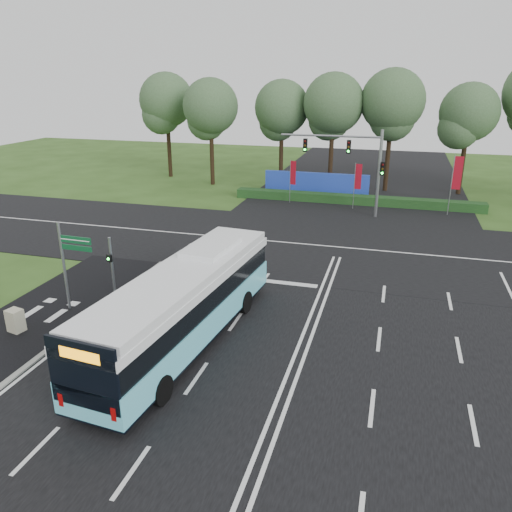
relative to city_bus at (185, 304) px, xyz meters
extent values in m
plane|color=#2E4B19|center=(4.75, 2.57, -1.86)|extent=(120.00, 120.00, 0.00)
cube|color=black|center=(4.75, 2.57, -1.84)|extent=(20.00, 120.00, 0.04)
cube|color=black|center=(4.75, 14.57, -1.83)|extent=(120.00, 14.00, 0.05)
cube|color=black|center=(-7.75, -0.43, -1.83)|extent=(5.00, 18.00, 0.06)
cube|color=gray|center=(-5.35, -0.43, -1.80)|extent=(0.25, 18.00, 0.12)
cube|color=#63D2E6|center=(0.00, 0.01, -0.71)|extent=(3.87, 13.06, 1.18)
cube|color=black|center=(0.00, 0.01, -1.25)|extent=(3.84, 12.99, 0.32)
cube|color=black|center=(0.00, 0.01, 0.36)|extent=(3.75, 12.86, 1.02)
cube|color=white|center=(0.00, 0.01, 1.00)|extent=(3.87, 13.06, 0.38)
cube|color=white|center=(0.00, 0.01, 1.38)|extent=(3.77, 12.54, 0.38)
cube|color=white|center=(0.25, 2.68, 1.70)|extent=(2.01, 3.36, 0.27)
cube|color=black|center=(-0.59, -6.33, 0.41)|extent=(2.60, 0.36, 2.36)
cube|color=orange|center=(-0.60, -6.37, 1.16)|extent=(1.50, 0.20, 0.38)
cylinder|color=black|center=(-0.91, 3.76, -1.30)|extent=(0.40, 1.14, 1.12)
cylinder|color=black|center=(1.60, 3.52, -1.30)|extent=(0.40, 1.14, 1.12)
cylinder|color=black|center=(-1.63, -3.93, -1.30)|extent=(0.40, 1.14, 1.12)
cylinder|color=black|center=(0.88, -4.16, -1.30)|extent=(0.40, 1.14, 1.12)
cylinder|color=gray|center=(-5.45, 3.30, -0.20)|extent=(0.13, 0.13, 3.33)
cube|color=black|center=(-5.45, 3.12, 0.42)|extent=(0.31, 0.26, 0.38)
sphere|color=#19F233|center=(-5.45, 3.02, 0.42)|extent=(0.13, 0.13, 0.13)
cylinder|color=gray|center=(-6.92, 1.49, 0.40)|extent=(0.14, 0.14, 4.51)
cube|color=#0D4825|center=(-6.07, 1.46, 1.86)|extent=(1.69, 0.12, 0.34)
cube|color=#0D4825|center=(-6.07, 1.46, 1.47)|extent=(1.69, 0.12, 0.25)
cube|color=white|center=(-6.07, 1.43, 1.86)|extent=(1.58, 0.07, 0.05)
cube|color=#BEB799|center=(-7.80, -1.18, -1.31)|extent=(0.77, 0.68, 1.11)
cylinder|color=gray|center=(-1.02, 25.85, 0.10)|extent=(0.06, 0.06, 3.92)
cube|color=maroon|center=(-0.74, 25.77, 0.93)|extent=(0.51, 0.18, 2.09)
cylinder|color=gray|center=(4.71, 25.28, 0.14)|extent=(0.06, 0.06, 4.00)
cube|color=maroon|center=(5.01, 25.27, 0.99)|extent=(0.53, 0.06, 2.13)
cylinder|color=gray|center=(12.47, 25.34, 0.64)|extent=(0.08, 0.08, 4.99)
cube|color=maroon|center=(12.84, 25.30, 1.69)|extent=(0.67, 0.11, 2.66)
cylinder|color=gray|center=(6.75, 23.07, 1.64)|extent=(0.24, 0.24, 7.00)
cylinder|color=gray|center=(2.75, 23.07, 4.54)|extent=(8.00, 0.16, 0.16)
cube|color=black|center=(4.25, 23.07, 3.74)|extent=(0.32, 0.28, 1.05)
cube|color=black|center=(0.75, 23.07, 3.74)|extent=(0.32, 0.28, 1.05)
cube|color=black|center=(7.00, 23.07, 2.14)|extent=(0.32, 0.28, 1.05)
cube|color=#133617|center=(4.75, 27.07, -1.46)|extent=(22.00, 1.20, 0.80)
cube|color=#2242BA|center=(0.75, 29.57, -0.76)|extent=(10.00, 0.30, 2.20)
cylinder|color=black|center=(-16.81, 34.49, 2.13)|extent=(0.44, 0.44, 7.97)
sphere|color=#385130|center=(-16.81, 34.49, 6.53)|extent=(5.87, 5.87, 5.87)
cylinder|color=black|center=(-10.64, 31.69, 1.94)|extent=(0.44, 0.44, 7.59)
sphere|color=#385130|center=(-10.64, 31.69, 6.13)|extent=(5.59, 5.59, 5.59)
cylinder|color=black|center=(-3.69, 33.69, 1.88)|extent=(0.44, 0.44, 7.48)
sphere|color=#385130|center=(-3.69, 33.69, 6.01)|extent=(5.51, 5.51, 5.51)
cylinder|color=black|center=(1.60, 32.94, 2.12)|extent=(0.44, 0.44, 7.96)
sphere|color=#385130|center=(1.60, 32.94, 6.52)|extent=(5.86, 5.86, 5.86)
cylinder|color=black|center=(7.11, 33.49, 2.25)|extent=(0.44, 0.44, 8.22)
sphere|color=#385130|center=(7.11, 33.49, 6.79)|extent=(6.06, 6.06, 6.06)
cylinder|color=black|center=(14.06, 33.85, 1.81)|extent=(0.44, 0.44, 7.34)
sphere|color=#385130|center=(14.06, 33.85, 5.87)|extent=(5.41, 5.41, 5.41)
camera|label=1|loc=(8.12, -17.54, 9.14)|focal=35.00mm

